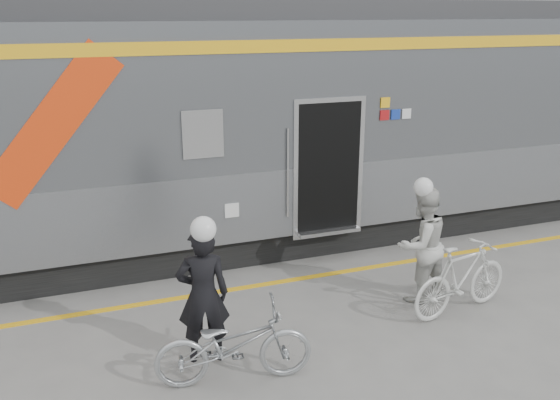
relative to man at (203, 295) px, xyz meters
name	(u,v)px	position (x,y,z in m)	size (l,w,h in m)	color
ground	(283,368)	(0.79, -0.52, -0.83)	(90.00, 90.00, 0.00)	slate
train	(171,129)	(0.37, 3.68, 1.23)	(24.00, 3.17, 4.10)	black
safety_strip	(233,289)	(0.79, 1.63, -0.82)	(24.00, 0.12, 0.01)	yellow
man	(203,295)	(0.00, 0.00, 0.00)	(0.60, 0.40, 1.65)	black
bicycle_left	(234,345)	(0.20, -0.55, -0.37)	(0.60, 1.73, 0.91)	#A8ACB0
woman	(421,245)	(3.21, 0.47, 0.00)	(0.80, 0.62, 1.65)	beige
bicycle_right	(461,278)	(3.51, -0.08, -0.33)	(0.47, 1.66, 1.00)	silver
helmet_man	(199,215)	(0.00, 0.00, 0.97)	(0.29, 0.29, 0.29)	white
helmet_woman	(426,179)	(3.21, 0.47, 0.95)	(0.26, 0.26, 0.26)	white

